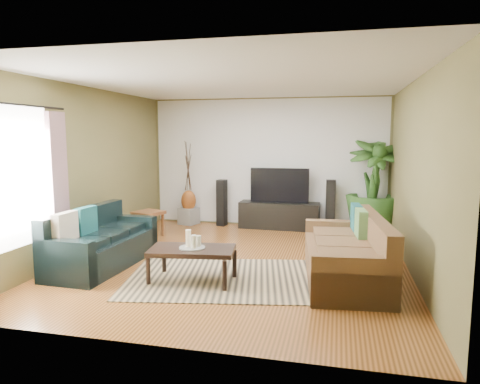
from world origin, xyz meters
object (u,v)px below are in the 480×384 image
(tv_stand, at_px, (279,215))
(side_table, at_px, (149,224))
(speaker_right, at_px, (330,206))
(pedestal, at_px, (189,216))
(sofa_right, at_px, (345,248))
(coffee_table, at_px, (192,265))
(sofa_left, at_px, (103,238))
(television, at_px, (280,185))
(potted_plant, at_px, (373,186))
(speaker_left, at_px, (222,203))
(vase, at_px, (189,201))

(tv_stand, bearing_deg, side_table, -147.60)
(speaker_right, height_order, pedestal, speaker_right)
(sofa_right, height_order, coffee_table, sofa_right)
(sofa_left, bearing_deg, television, -32.32)
(sofa_left, bearing_deg, coffee_table, -100.61)
(coffee_table, distance_m, television, 3.63)
(sofa_right, height_order, pedestal, sofa_right)
(sofa_left, xyz_separation_m, sofa_right, (3.46, 0.22, 0.00))
(potted_plant, bearing_deg, tv_stand, 179.29)
(speaker_right, distance_m, pedestal, 3.04)
(tv_stand, height_order, speaker_left, speaker_left)
(potted_plant, bearing_deg, speaker_left, 179.57)
(sofa_right, xyz_separation_m, speaker_right, (-0.25, 2.95, 0.09))
(television, bearing_deg, side_table, -149.43)
(television, bearing_deg, coffee_table, -100.90)
(television, height_order, vase, television)
(tv_stand, relative_size, potted_plant, 0.88)
(television, bearing_deg, vase, 180.00)
(coffee_table, height_order, television, television)
(coffee_table, height_order, speaker_left, speaker_left)
(speaker_right, xyz_separation_m, vase, (-3.02, 0.00, -0.00))
(speaker_left, bearing_deg, sofa_right, -38.04)
(pedestal, bearing_deg, sofa_left, -93.51)
(speaker_left, relative_size, potted_plant, 0.53)
(television, relative_size, speaker_left, 1.22)
(sofa_right, bearing_deg, vase, -137.99)
(sofa_right, distance_m, pedestal, 4.41)
(sofa_right, height_order, speaker_right, speaker_right)
(television, distance_m, vase, 2.02)
(tv_stand, height_order, potted_plant, potted_plant)
(potted_plant, relative_size, side_table, 3.70)
(coffee_table, distance_m, vase, 3.75)
(tv_stand, distance_m, speaker_right, 1.06)
(coffee_table, bearing_deg, speaker_left, 91.22)
(sofa_left, relative_size, pedestal, 5.39)
(coffee_table, relative_size, speaker_right, 1.07)
(tv_stand, relative_size, vase, 3.63)
(sofa_left, xyz_separation_m, pedestal, (0.19, 3.16, -0.25))
(coffee_table, xyz_separation_m, pedestal, (-1.31, 3.51, -0.05))
(tv_stand, bearing_deg, potted_plant, 1.12)
(tv_stand, distance_m, potted_plant, 1.96)
(coffee_table, relative_size, speaker_left, 1.12)
(speaker_right, relative_size, vase, 2.29)
(pedestal, height_order, vase, vase)
(speaker_right, height_order, vase, speaker_right)
(sofa_left, bearing_deg, side_table, 5.91)
(television, xyz_separation_m, speaker_right, (1.03, 0.00, -0.38))
(tv_stand, relative_size, speaker_left, 1.66)
(television, xyz_separation_m, potted_plant, (1.85, -0.02, 0.03))
(sofa_left, height_order, coffee_table, sofa_left)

